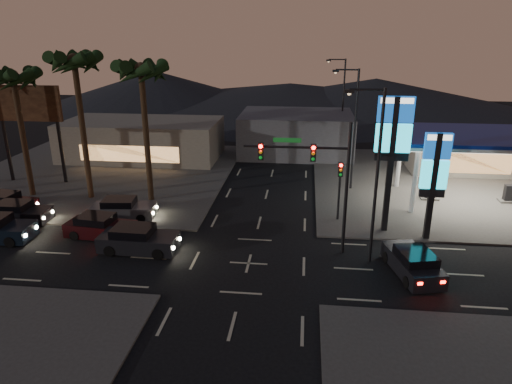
# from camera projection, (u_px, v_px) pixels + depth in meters

# --- Properties ---
(ground) EXTENTS (140.00, 140.00, 0.00)m
(ground) POSITION_uv_depth(u_px,v_px,m) (249.00, 263.00, 26.47)
(ground) COLOR black
(ground) RESTS_ON ground
(corner_lot_ne) EXTENTS (24.00, 24.00, 0.12)m
(corner_lot_ne) POSITION_uv_depth(u_px,v_px,m) (453.00, 185.00, 39.80)
(corner_lot_ne) COLOR #47443F
(corner_lot_ne) RESTS_ON ground
(corner_lot_nw) EXTENTS (24.00, 24.00, 0.12)m
(corner_lot_nw) POSITION_uv_depth(u_px,v_px,m) (102.00, 173.00, 43.11)
(corner_lot_nw) COLOR #47443F
(corner_lot_nw) RESTS_ON ground
(gas_station) EXTENTS (12.20, 8.20, 5.47)m
(gas_station) POSITION_uv_depth(u_px,v_px,m) (478.00, 139.00, 34.38)
(gas_station) COLOR silver
(gas_station) RESTS_ON ground
(convenience_store) EXTENTS (10.00, 6.00, 4.00)m
(convenience_store) POSITION_uv_depth(u_px,v_px,m) (462.00, 150.00, 43.63)
(convenience_store) COLOR #726B5B
(convenience_store) RESTS_ON ground
(pylon_sign_tall) EXTENTS (2.20, 0.35, 9.00)m
(pylon_sign_tall) POSITION_uv_depth(u_px,v_px,m) (393.00, 138.00, 28.62)
(pylon_sign_tall) COLOR black
(pylon_sign_tall) RESTS_ON ground
(pylon_sign_short) EXTENTS (1.60, 0.35, 7.00)m
(pylon_sign_short) POSITION_uv_depth(u_px,v_px,m) (435.00, 170.00, 28.01)
(pylon_sign_short) COLOR black
(pylon_sign_short) RESTS_ON ground
(traffic_signal_mast) EXTENTS (6.10, 0.39, 8.00)m
(traffic_signal_mast) POSITION_uv_depth(u_px,v_px,m) (317.00, 169.00, 26.21)
(traffic_signal_mast) COLOR black
(traffic_signal_mast) RESTS_ON ground
(pedestal_signal) EXTENTS (0.32, 0.39, 4.30)m
(pedestal_signal) POSITION_uv_depth(u_px,v_px,m) (340.00, 182.00, 31.48)
(pedestal_signal) COLOR black
(pedestal_signal) RESTS_ON ground
(streetlight_near) EXTENTS (2.14, 0.25, 10.00)m
(streetlight_near) POSITION_uv_depth(u_px,v_px,m) (374.00, 168.00, 24.81)
(streetlight_near) COLOR black
(streetlight_near) RESTS_ON ground
(streetlight_mid) EXTENTS (2.14, 0.25, 10.00)m
(streetlight_mid) POSITION_uv_depth(u_px,v_px,m) (353.00, 123.00, 36.99)
(streetlight_mid) COLOR black
(streetlight_mid) RESTS_ON ground
(streetlight_far) EXTENTS (2.14, 0.25, 10.00)m
(streetlight_far) POSITION_uv_depth(u_px,v_px,m) (341.00, 99.00, 50.12)
(streetlight_far) COLOR black
(streetlight_far) RESTS_ON ground
(palm_a) EXTENTS (4.41, 4.41, 10.86)m
(palm_a) POSITION_uv_depth(u_px,v_px,m) (142.00, 79.00, 33.18)
(palm_a) COLOR black
(palm_a) RESTS_ON ground
(palm_b) EXTENTS (4.41, 4.41, 11.46)m
(palm_b) POSITION_uv_depth(u_px,v_px,m) (75.00, 71.00, 33.52)
(palm_b) COLOR black
(palm_b) RESTS_ON ground
(palm_c) EXTENTS (4.41, 4.41, 10.26)m
(palm_c) POSITION_uv_depth(u_px,v_px,m) (14.00, 85.00, 34.40)
(palm_c) COLOR black
(palm_c) RESTS_ON ground
(billboard) EXTENTS (6.00, 0.30, 8.50)m
(billboard) POSITION_uv_depth(u_px,v_px,m) (28.00, 111.00, 38.68)
(billboard) COLOR black
(billboard) RESTS_ON ground
(building_far_west) EXTENTS (16.00, 8.00, 4.00)m
(building_far_west) POSITION_uv_depth(u_px,v_px,m) (143.00, 140.00, 47.88)
(building_far_west) COLOR #726B5B
(building_far_west) RESTS_ON ground
(building_far_mid) EXTENTS (12.00, 9.00, 4.40)m
(building_far_mid) POSITION_uv_depth(u_px,v_px,m) (296.00, 133.00, 49.91)
(building_far_mid) COLOR #4C4C51
(building_far_mid) RESTS_ON ground
(hill_left) EXTENTS (40.00, 40.00, 6.00)m
(hill_left) POSITION_uv_depth(u_px,v_px,m) (155.00, 87.00, 84.31)
(hill_left) COLOR black
(hill_left) RESTS_ON ground
(hill_right) EXTENTS (50.00, 50.00, 5.00)m
(hill_right) POSITION_uv_depth(u_px,v_px,m) (375.00, 93.00, 80.34)
(hill_right) COLOR black
(hill_right) RESTS_ON ground
(hill_center) EXTENTS (60.00, 60.00, 4.00)m
(hill_center) POSITION_uv_depth(u_px,v_px,m) (290.00, 95.00, 82.06)
(hill_center) COLOR black
(hill_center) RESTS_ON ground
(car_lane_a_front) EXTENTS (4.91, 2.18, 1.58)m
(car_lane_a_front) POSITION_uv_depth(u_px,v_px,m) (138.00, 240.00, 27.77)
(car_lane_a_front) COLOR black
(car_lane_a_front) RESTS_ON ground
(car_lane_a_mid) EXTENTS (4.66, 2.29, 1.47)m
(car_lane_a_mid) POSITION_uv_depth(u_px,v_px,m) (100.00, 227.00, 29.74)
(car_lane_a_mid) COLOR black
(car_lane_a_mid) RESTS_ON ground
(car_lane_b_front) EXTENTS (4.67, 2.28, 1.48)m
(car_lane_b_front) POSITION_uv_depth(u_px,v_px,m) (123.00, 209.00, 32.72)
(car_lane_b_front) COLOR #5B5B5D
(car_lane_b_front) RESTS_ON ground
(car_lane_b_mid) EXTENTS (4.53, 1.99, 1.46)m
(car_lane_b_mid) POSITION_uv_depth(u_px,v_px,m) (17.00, 213.00, 32.04)
(car_lane_b_mid) COLOR black
(car_lane_b_mid) RESTS_ON ground
(car_lane_b_rear) EXTENTS (4.67, 2.29, 1.48)m
(car_lane_b_rear) POSITION_uv_depth(u_px,v_px,m) (5.00, 203.00, 33.83)
(car_lane_b_rear) COLOR black
(car_lane_b_rear) RESTS_ON ground
(suv_station) EXTENTS (2.83, 4.76, 1.49)m
(suv_station) POSITION_uv_depth(u_px,v_px,m) (413.00, 263.00, 25.09)
(suv_station) COLOR black
(suv_station) RESTS_ON ground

